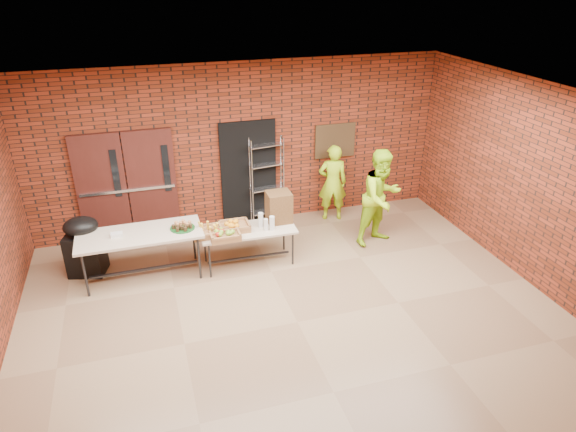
% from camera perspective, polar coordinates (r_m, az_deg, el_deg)
% --- Properties ---
extents(room, '(8.08, 7.08, 3.28)m').
position_cam_1_polar(room, '(6.86, 1.17, -1.09)').
color(room, brown).
rests_on(room, ground).
extents(double_doors, '(1.78, 0.12, 2.10)m').
position_cam_1_polar(double_doors, '(9.94, -17.38, 3.14)').
color(double_doors, '#401712').
rests_on(double_doors, room).
extents(dark_doorway, '(1.10, 0.06, 2.10)m').
position_cam_1_polar(dark_doorway, '(10.16, -4.39, 4.77)').
color(dark_doorway, black).
rests_on(dark_doorway, room).
extents(bronze_plaque, '(0.85, 0.04, 0.70)m').
position_cam_1_polar(bronze_plaque, '(10.49, 5.25, 8.34)').
color(bronze_plaque, '#422F1A').
rests_on(bronze_plaque, room).
extents(wire_rack, '(0.68, 0.31, 1.79)m').
position_cam_1_polar(wire_rack, '(10.16, -2.35, 3.88)').
color(wire_rack, '#B2B3B9').
rests_on(wire_rack, room).
extents(table_left, '(2.01, 0.86, 0.82)m').
position_cam_1_polar(table_left, '(8.70, -16.13, -2.25)').
color(table_left, '#C1AE93').
rests_on(table_left, room).
extents(table_right, '(1.64, 0.72, 0.67)m').
position_cam_1_polar(table_right, '(8.83, -4.47, -1.78)').
color(table_right, '#C1AE93').
rests_on(table_right, room).
extents(basket_bananas, '(0.49, 0.38, 0.15)m').
position_cam_1_polar(basket_bananas, '(8.66, -8.94, -1.72)').
color(basket_bananas, '#A37442').
rests_on(basket_bananas, table_right).
extents(basket_oranges, '(0.50, 0.39, 0.16)m').
position_cam_1_polar(basket_oranges, '(8.78, -5.98, -1.13)').
color(basket_oranges, '#A37442').
rests_on(basket_oranges, table_right).
extents(basket_apples, '(0.49, 0.38, 0.15)m').
position_cam_1_polar(basket_apples, '(8.52, -7.03, -2.09)').
color(basket_apples, '#A37442').
rests_on(basket_apples, table_right).
extents(muffin_tray, '(0.41, 0.41, 0.10)m').
position_cam_1_polar(muffin_tray, '(8.63, -11.67, -1.09)').
color(muffin_tray, '#13491A').
rests_on(muffin_tray, table_left).
extents(napkin_box, '(0.18, 0.12, 0.06)m').
position_cam_1_polar(napkin_box, '(8.66, -18.50, -1.98)').
color(napkin_box, silver).
rests_on(napkin_box, table_left).
extents(coffee_dispenser, '(0.42, 0.37, 0.55)m').
position_cam_1_polar(coffee_dispenser, '(8.94, -1.03, 1.01)').
color(coffee_dispenser, brown).
rests_on(coffee_dispenser, table_right).
extents(cup_stack_front, '(0.07, 0.07, 0.21)m').
position_cam_1_polar(cup_stack_front, '(8.70, -2.45, -0.97)').
color(cup_stack_front, silver).
rests_on(cup_stack_front, table_right).
extents(cup_stack_mid, '(0.08, 0.08, 0.25)m').
position_cam_1_polar(cup_stack_mid, '(8.71, -1.78, -0.80)').
color(cup_stack_mid, silver).
rests_on(cup_stack_mid, table_right).
extents(cup_stack_back, '(0.09, 0.09, 0.26)m').
position_cam_1_polar(cup_stack_back, '(8.81, -3.05, -0.44)').
color(cup_stack_back, silver).
rests_on(cup_stack_back, table_right).
extents(covered_grill, '(0.67, 0.61, 1.04)m').
position_cam_1_polar(covered_grill, '(9.23, -21.69, -3.07)').
color(covered_grill, black).
rests_on(covered_grill, room).
extents(volunteer_woman, '(0.65, 0.50, 1.58)m').
position_cam_1_polar(volunteer_woman, '(10.39, 4.97, 3.71)').
color(volunteer_woman, '#A2D517').
rests_on(volunteer_woman, room).
extents(volunteer_man, '(1.05, 0.92, 1.82)m').
position_cam_1_polar(volunteer_man, '(9.54, 10.32, 2.06)').
color(volunteer_man, '#A2D517').
rests_on(volunteer_man, room).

